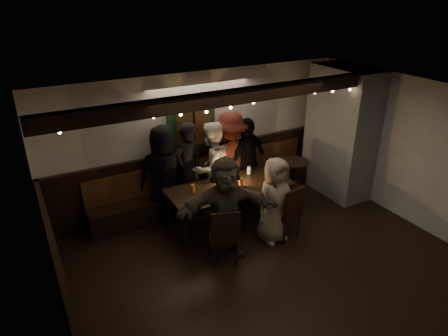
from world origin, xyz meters
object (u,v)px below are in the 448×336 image
person_d (231,158)px  person_c (211,168)px  chair_end (284,182)px  high_top (294,176)px  person_b (187,169)px  person_f (225,209)px  person_g (275,200)px  chair_near_right (289,210)px  chair_near_left (224,233)px  person_a (164,174)px  person_e (247,160)px  dining_table (229,189)px

person_d → person_c: bearing=27.5°
chair_end → high_top: size_ratio=1.14×
chair_end → person_b: bearing=155.9°
high_top → person_f: bearing=-156.3°
person_g → person_b: bearing=113.7°
chair_near_right → person_f: 1.21m
chair_near_left → high_top: bearing=26.5°
chair_end → high_top: chair_end is taller
person_b → person_f: bearing=75.6°
person_d → chair_near_left: bearing=69.8°
chair_end → person_a: size_ratio=0.56×
high_top → person_c: person_c is taller
chair_near_right → person_a: (-1.58, 1.62, 0.35)m
chair_near_right → person_e: size_ratio=0.57×
person_c → high_top: bearing=144.5°
person_e → person_g: person_e is taller
dining_table → chair_end: chair_end is taller
person_c → chair_end: bearing=135.8°
high_top → person_d: 1.29m
person_e → person_g: 1.47m
person_a → person_f: bearing=125.2°
person_b → person_d: (0.93, 0.02, 0.02)m
dining_table → person_b: (-0.46, 0.76, 0.19)m
person_g → person_d: bearing=81.9°
person_e → person_c: bearing=-19.8°
person_f → chair_near_left: bearing=-108.7°
chair_near_right → chair_end: bearing=58.6°
chair_near_left → chair_near_right: size_ratio=0.99×
chair_end → person_a: (-2.13, 0.73, 0.34)m
person_a → person_c: size_ratio=1.02×
chair_near_right → person_a: bearing=134.4°
person_a → person_d: person_d is taller
person_e → chair_end: bearing=101.7°
chair_end → person_a: bearing=160.9°
person_f → person_g: (0.93, -0.00, -0.10)m
chair_near_right → person_f: bearing=174.6°
chair_end → chair_near_right: bearing=-121.4°
dining_table → person_c: size_ratio=1.23×
chair_near_left → person_d: bearing=57.7°
chair_near_right → high_top: 1.32m
person_a → chair_near_right: bearing=153.9°
high_top → person_g: (-1.10, -0.89, 0.19)m
high_top → person_e: size_ratio=0.51×
chair_near_right → person_c: size_ratio=0.56×
chair_near_left → person_c: 1.72m
person_a → person_e: (1.70, -0.09, -0.04)m
chair_near_left → person_e: (1.40, 1.60, 0.32)m
dining_table → chair_near_left: size_ratio=2.25×
person_b → person_e: bearing=162.5°
person_b → person_d: size_ratio=0.98×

